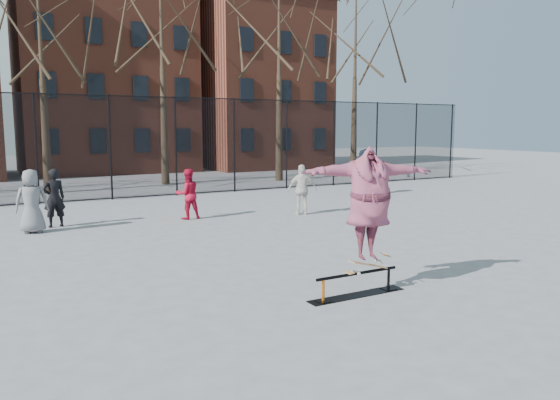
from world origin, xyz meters
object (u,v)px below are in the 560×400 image
bystander_red (188,194)px  skate_rail (357,286)px  bystander_navy (364,172)px  bystander_extra (32,201)px  bystander_black (54,198)px  skateboard (368,268)px  skater (369,210)px  bystander_white (302,190)px

bystander_red → skate_rail: bearing=88.4°
bystander_navy → bystander_extra: 12.84m
skate_rail → bystander_navy: bystander_navy is taller
bystander_navy → bystander_extra: (-12.67, -2.06, -0.10)m
bystander_black → bystander_navy: bystander_navy is taller
bystander_black → bystander_red: size_ratio=1.07×
skateboard → bystander_black: (-3.70, 9.20, 0.37)m
skate_rail → bystander_extra: size_ratio=1.08×
skater → bystander_black: bearing=127.1°
bystander_black → bystander_extra: (-0.63, -0.63, 0.03)m
bystander_extra → skateboard: bearing=124.2°
bystander_white → bystander_navy: (4.86, 2.99, 0.15)m
bystander_extra → bystander_white: bearing=-179.4°
skate_rail → bystander_red: size_ratio=1.20×
skate_rail → bystander_white: size_ratio=1.14×
skater → bystander_navy: bearing=67.1°
bystander_red → bystander_white: bearing=163.8°
skate_rail → bystander_white: bearing=64.2°
skateboard → bystander_white: bystander_white is taller
skate_rail → skater: bearing=-0.0°
bystander_extra → bystander_navy: bearing=-163.4°
bystander_white → skater: bearing=89.1°
skater → bystander_white: size_ratio=1.43×
bystander_navy → bystander_extra: bystander_navy is taller
bystander_red → bystander_extra: (-4.34, -0.07, 0.08)m
skater → bystander_red: skater is taller
bystander_black → bystander_extra: size_ratio=0.97×
skateboard → bystander_extra: bearing=116.8°
bystander_white → bystander_navy: size_ratio=0.84×
skateboard → skater: bearing=180.0°
skate_rail → skater: (0.22, -0.00, 1.27)m
skater → bystander_white: skater is taller
skateboard → bystander_navy: bearing=51.9°
bystander_red → bystander_white: size_ratio=0.95×
skate_rail → bystander_navy: bearing=51.2°
bystander_white → bystander_navy: 5.71m
bystander_red → bystander_navy: bearing=-166.8°
skateboard → bystander_navy: 13.52m
skater → bystander_extra: skater is taller
skate_rail → bystander_navy: size_ratio=0.96×
skater → bystander_white: (3.47, 7.65, -0.63)m
bystander_black → skateboard: bearing=103.5°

